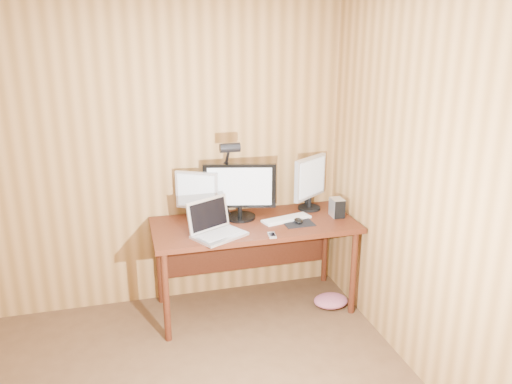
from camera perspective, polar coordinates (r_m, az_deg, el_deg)
name	(u,v)px	position (r m, az deg, el deg)	size (l,w,h in m)	color
room_shell	(139,267)	(2.13, -13.24, -8.38)	(4.00, 4.00, 4.00)	brown
desk	(252,234)	(4.05, -0.45, -4.79)	(1.60, 0.70, 0.75)	#471D0E
monitor_center	(240,190)	(3.97, -1.87, 0.18)	(0.57, 0.25, 0.45)	black
monitor_left	(197,194)	(3.98, -6.77, -0.27)	(0.32, 0.19, 0.39)	black
monitor_right	(310,181)	(4.20, 6.21, 1.22)	(0.35, 0.26, 0.46)	black
laptop	(215,227)	(3.70, -4.74, -3.95)	(0.46, 0.42, 0.26)	silver
keyboard	(286,219)	(4.01, 3.50, -3.08)	(0.42, 0.22, 0.02)	white
mousepad	(298,223)	(3.95, 4.85, -3.55)	(0.23, 0.19, 0.00)	black
mouse	(298,221)	(3.94, 4.86, -3.28)	(0.07, 0.11, 0.04)	black
hard_drive	(337,208)	(4.11, 9.25, -1.77)	(0.10, 0.14, 0.15)	silver
phone	(272,235)	(3.69, 1.83, -4.95)	(0.07, 0.11, 0.01)	silver
speaker	(307,200)	(4.34, 5.86, -0.88)	(0.05, 0.05, 0.11)	black
desk_lamp	(228,168)	(3.92, -3.18, 2.71)	(0.15, 0.22, 0.68)	black
fabric_pile	(331,301)	(4.31, 8.54, -12.20)	(0.29, 0.24, 0.09)	#B5576C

